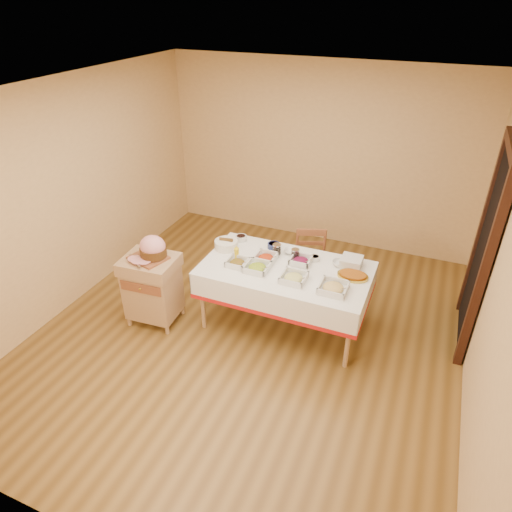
{
  "coord_description": "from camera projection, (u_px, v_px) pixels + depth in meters",
  "views": [
    {
      "loc": [
        1.61,
        -3.68,
        3.39
      ],
      "look_at": [
        -0.01,
        0.2,
        0.89
      ],
      "focal_mm": 32.0,
      "sensor_mm": 36.0,
      "label": 1
    }
  ],
  "objects": [
    {
      "name": "serving_dish_d",
      "position": [
        333.0,
        288.0,
        4.55
      ],
      "size": [
        0.28,
        0.28,
        0.11
      ],
      "color": "silver",
      "rests_on": "dining_table"
    },
    {
      "name": "serving_dish_c",
      "position": [
        294.0,
        278.0,
        4.7
      ],
      "size": [
        0.26,
        0.26,
        0.1
      ],
      "color": "silver",
      "rests_on": "dining_table"
    },
    {
      "name": "preserve_jar_left",
      "position": [
        277.0,
        250.0,
        5.16
      ],
      "size": [
        0.1,
        0.1,
        0.12
      ],
      "color": "silver",
      "rests_on": "dining_table"
    },
    {
      "name": "dining_table",
      "position": [
        285.0,
        280.0,
        5.01
      ],
      "size": [
        1.82,
        1.02,
        0.76
      ],
      "color": "tan",
      "rests_on": "ground"
    },
    {
      "name": "serving_dish_b",
      "position": [
        257.0,
        267.0,
        4.87
      ],
      "size": [
        0.25,
        0.25,
        0.1
      ],
      "color": "silver",
      "rests_on": "dining_table"
    },
    {
      "name": "mustard_bottle",
      "position": [
        237.0,
        253.0,
        5.06
      ],
      "size": [
        0.05,
        0.05,
        0.17
      ],
      "color": "yellow",
      "rests_on": "dining_table"
    },
    {
      "name": "bread_basket",
      "position": [
        226.0,
        244.0,
        5.27
      ],
      "size": [
        0.27,
        0.27,
        0.12
      ],
      "color": "white",
      "rests_on": "dining_table"
    },
    {
      "name": "plate_stack",
      "position": [
        351.0,
        262.0,
        4.93
      ],
      "size": [
        0.22,
        0.22,
        0.11
      ],
      "color": "silver",
      "rests_on": "dining_table"
    },
    {
      "name": "bowl_small_imported",
      "position": [
        340.0,
        263.0,
        4.96
      ],
      "size": [
        0.17,
        0.17,
        0.05
      ],
      "primitive_type": "imported",
      "rotation": [
        0.0,
        0.0,
        0.06
      ],
      "color": "silver",
      "rests_on": "dining_table"
    },
    {
      "name": "preserve_jar_right",
      "position": [
        295.0,
        254.0,
        5.08
      ],
      "size": [
        0.09,
        0.09,
        0.11
      ],
      "color": "silver",
      "rests_on": "dining_table"
    },
    {
      "name": "serving_dish_f",
      "position": [
        301.0,
        261.0,
        4.99
      ],
      "size": [
        0.23,
        0.22,
        0.11
      ],
      "color": "silver",
      "rests_on": "dining_table"
    },
    {
      "name": "brass_platter",
      "position": [
        353.0,
        276.0,
        4.76
      ],
      "size": [
        0.33,
        0.23,
        0.04
      ],
      "color": "gold",
      "rests_on": "dining_table"
    },
    {
      "name": "serving_dish_a",
      "position": [
        237.0,
        262.0,
        4.97
      ],
      "size": [
        0.22,
        0.22,
        0.1
      ],
      "color": "silver",
      "rests_on": "dining_table"
    },
    {
      "name": "bowl_white_imported",
      "position": [
        291.0,
        251.0,
        5.19
      ],
      "size": [
        0.18,
        0.18,
        0.04
      ],
      "primitive_type": "imported",
      "rotation": [
        0.0,
        0.0,
        0.11
      ],
      "color": "silver",
      "rests_on": "dining_table"
    },
    {
      "name": "small_bowl_right",
      "position": [
        315.0,
        258.0,
        5.05
      ],
      "size": [
        0.11,
        0.11,
        0.05
      ],
      "color": "silver",
      "rests_on": "dining_table"
    },
    {
      "name": "dining_chair",
      "position": [
        310.0,
        265.0,
        5.58
      ],
      "size": [
        0.49,
        0.48,
        0.87
      ],
      "color": "brown",
      "rests_on": "ground"
    },
    {
      "name": "butcher_cart",
      "position": [
        152.0,
        286.0,
        5.14
      ],
      "size": [
        0.62,
        0.53,
        0.83
      ],
      "color": "tan",
      "rests_on": "ground"
    },
    {
      "name": "small_bowl_mid",
      "position": [
        274.0,
        245.0,
        5.29
      ],
      "size": [
        0.14,
        0.14,
        0.06
      ],
      "color": "navy",
      "rests_on": "dining_table"
    },
    {
      "name": "doorway",
      "position": [
        485.0,
        248.0,
        4.6
      ],
      "size": [
        0.09,
        1.1,
        2.2
      ],
      "color": "black",
      "rests_on": "ground"
    },
    {
      "name": "small_bowl_left",
      "position": [
        241.0,
        238.0,
        5.44
      ],
      "size": [
        0.13,
        0.13,
        0.06
      ],
      "color": "silver",
      "rests_on": "dining_table"
    },
    {
      "name": "serving_dish_e",
      "position": [
        266.0,
        258.0,
        5.05
      ],
      "size": [
        0.24,
        0.23,
        0.11
      ],
      "color": "silver",
      "rests_on": "dining_table"
    },
    {
      "name": "ham_on_board",
      "position": [
        152.0,
        249.0,
        4.91
      ],
      "size": [
        0.41,
        0.39,
        0.27
      ],
      "color": "brown",
      "rests_on": "butcher_cart"
    },
    {
      "name": "room_shell",
      "position": [
        249.0,
        230.0,
        4.52
      ],
      "size": [
        5.0,
        5.0,
        5.0
      ],
      "color": "brown",
      "rests_on": "ground"
    }
  ]
}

